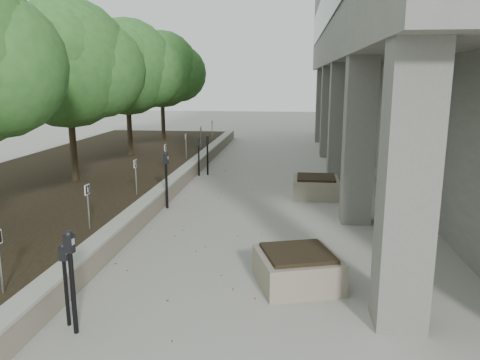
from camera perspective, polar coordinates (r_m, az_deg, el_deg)
The scene contains 21 objects.
ground at distance 6.71m, azimuth -10.99°, elevation -19.28°, with size 90.00×90.00×0.00m, color #9D9890.
retaining_wall at distance 15.24m, azimuth -7.55°, elevation -0.08°, with size 0.39×26.00×0.50m, color gray, non-canonical shape.
planting_bed at distance 16.52m, azimuth -20.01°, elevation 0.06°, with size 7.00×26.00×0.40m, color #2E2317.
crabapple_tree_3 at distance 14.99m, azimuth -20.11°, elevation 10.15°, with size 4.60×4.00×5.44m, color #2A6325, non-canonical shape.
crabapple_tree_4 at distance 19.59m, azimuth -13.54°, elevation 10.89°, with size 4.60×4.00×5.44m, color #2A6325, non-canonical shape.
crabapple_tree_5 at distance 24.36m, azimuth -9.49°, elevation 11.27°, with size 4.60×4.00×5.44m, color #2A6325, non-canonical shape.
parking_sign_2 at distance 7.72m, azimuth -27.21°, elevation -8.92°, with size 0.04×0.22×0.96m, color black, non-canonical shape.
parking_sign_3 at distance 10.20m, azimuth -17.99°, elevation -3.15°, with size 0.04×0.22×0.96m, color black, non-canonical shape.
parking_sign_4 at distance 12.91m, azimuth -12.55°, elevation 0.33°, with size 0.04×0.22×0.96m, color black, non-canonical shape.
parking_sign_5 at distance 15.73m, azimuth -9.03°, elevation 2.59°, with size 0.04×0.22×0.96m, color black, non-canonical shape.
parking_sign_6 at distance 18.60m, azimuth -6.59°, elevation 4.15°, with size 0.04×0.22×0.96m, color black, non-canonical shape.
parking_sign_7 at distance 21.51m, azimuth -4.79°, elevation 5.28°, with size 0.04×0.22×0.96m, color black, non-canonical shape.
parking_sign_8 at distance 24.44m, azimuth -3.42°, elevation 6.14°, with size 0.04×0.22×0.96m, color black, non-canonical shape.
parking_meter_1 at distance 6.94m, azimuth -19.74°, elevation -11.69°, with size 0.15×0.11×1.51m, color black, non-canonical shape.
parking_meter_2 at distance 7.23m, azimuth -20.44°, elevation -11.86°, with size 0.12×0.09×1.25m, color black, non-canonical shape.
parking_meter_3 at distance 12.83m, azimuth -8.95°, elevation -0.03°, with size 0.16×0.11×1.57m, color black, non-canonical shape.
parking_meter_4 at distance 17.05m, azimuth -5.04°, elevation 2.78°, with size 0.14×0.10×1.37m, color black, non-canonical shape.
parking_meter_5 at distance 17.17m, azimuth -3.98°, elevation 3.01°, with size 0.14×0.10×1.45m, color black, non-canonical shape.
planter_front at distance 8.23m, azimuth 6.99°, elevation -10.57°, with size 1.31×1.31×0.61m, color gray, non-canonical shape.
planter_back at distance 14.22m, azimuth 9.20°, elevation -0.78°, with size 1.33×1.33×0.62m, color gray, non-canonical shape.
berry_scatter at distance 11.17m, azimuth -3.82°, elevation -5.88°, with size 3.30×14.10×0.02m, color maroon, non-canonical shape.
Camera 1 is at (1.83, -5.43, 3.49)m, focal length 35.04 mm.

